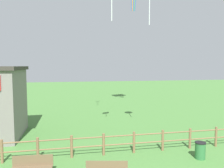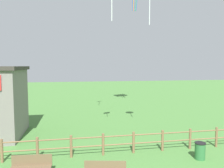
% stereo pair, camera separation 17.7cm
% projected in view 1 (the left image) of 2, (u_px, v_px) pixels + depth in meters
% --- Properties ---
extents(wooden_fence, '(18.67, 0.14, 1.18)m').
position_uv_depth(wooden_fence, '(119.00, 142.00, 11.81)').
color(wooden_fence, brown).
rests_on(wooden_fence, ground_plane).
extents(park_bench_by_building, '(1.74, 0.53, 0.91)m').
position_uv_depth(park_bench_by_building, '(32.00, 166.00, 9.39)').
color(park_bench_by_building, brown).
rests_on(park_bench_by_building, ground_plane).
extents(trash_bin, '(0.56, 0.56, 0.87)m').
position_uv_depth(trash_bin, '(200.00, 150.00, 11.23)').
color(trash_bin, '#2D6B38').
rests_on(trash_bin, ground_plane).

